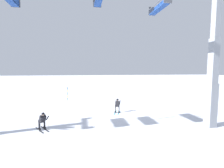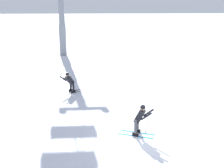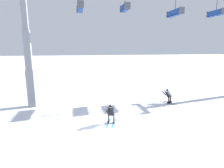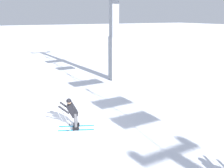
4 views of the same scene
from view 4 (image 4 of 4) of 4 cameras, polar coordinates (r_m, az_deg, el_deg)
The scene contains 3 objects.
ground_plane at distance 10.96m, azimuth -14.71°, elevation -10.80°, with size 260.00×260.00×0.00m, color white.
skier_carving_main at distance 10.30m, azimuth -10.31°, elevation -7.03°, with size 1.15×1.74×1.63m.
lift_tower_near at distance 17.47m, azimuth 0.51°, elevation 16.08°, with size 0.68×2.78×11.12m.
Camera 4 is at (9.56, -1.81, 5.05)m, focal length 35.18 mm.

